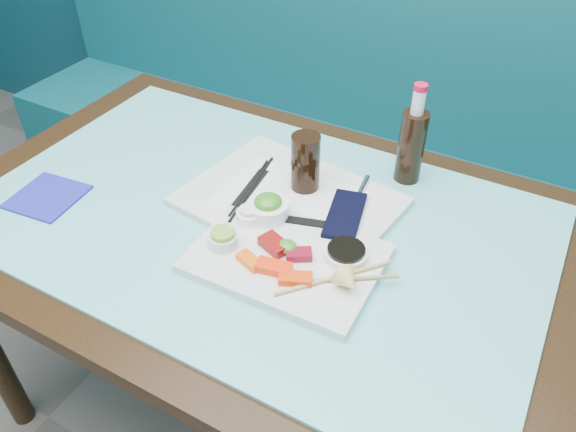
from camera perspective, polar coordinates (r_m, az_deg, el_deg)
The scene contains 34 objects.
booth_bench at distance 2.07m, azimuth 9.41°, elevation 4.68°, with size 3.00×0.56×1.17m.
dining_table at distance 1.28m, azimuth -3.14°, elevation -3.24°, with size 1.40×0.90×0.75m.
glass_top at distance 1.23m, azimuth -3.28°, elevation -0.24°, with size 1.22×0.76×0.01m, color #61C2C0.
sashimi_plate at distance 1.11m, azimuth -0.16°, elevation -4.31°, with size 0.36×0.26×0.02m, color silver.
salmon_left at distance 1.09m, azimuth -3.89°, elevation -4.56°, with size 0.06×0.03×0.01m, color #FF5A0A.
salmon_mid at distance 1.07m, azimuth -1.47°, elevation -5.25°, with size 0.07×0.03×0.02m, color #FF2F0A.
salmon_right at distance 1.05m, azimuth 0.77°, elevation -6.37°, with size 0.06×0.03×0.02m, color #F03909.
tuna_left at distance 1.11m, azimuth -1.39°, elevation -2.91°, with size 0.06×0.04×0.02m, color maroon.
tuna_right at distance 1.09m, azimuth 1.11°, elevation -3.93°, with size 0.05×0.03×0.02m, color maroon.
seaweed_garnish at distance 1.11m, azimuth -0.13°, elevation -3.12°, with size 0.04×0.04×0.02m, color #31821E.
ramekin_wasabi at distance 1.13m, azimuth -6.60°, elevation -2.43°, with size 0.06×0.06×0.02m, color silver.
wasabi_fill at distance 1.12m, azimuth -6.66°, elevation -1.76°, with size 0.05×0.05×0.01m, color #80AC37.
ramekin_ginger at distance 1.18m, azimuth -3.95°, elevation 0.00°, with size 0.05×0.05×0.02m, color white.
ginger_fill at distance 1.17m, azimuth -3.99°, elevation 0.60°, with size 0.04×0.04×0.01m, color beige.
soy_dish at distance 1.10m, azimuth 5.91°, elevation -3.87°, with size 0.09×0.09×0.02m, color white.
soy_fill at distance 1.09m, azimuth 5.95°, elevation -3.41°, with size 0.07×0.07×0.01m, color black.
lemon_wedge at distance 1.03m, azimuth 6.16°, elevation -6.64°, with size 0.05×0.05×0.04m, color #DECC69.
chopstick_sleeve at distance 1.18m, azimuth 1.69°, elevation -0.58°, with size 0.14×0.02×0.00m, color black.
wooden_chopstick_a at distance 1.06m, azimuth 4.68°, elevation -6.26°, with size 0.01×0.01×0.24m, color tan.
wooden_chopstick_b at distance 1.06m, azimuth 5.17°, elevation -6.45°, with size 0.01×0.01×0.23m, color #9D7C49.
serving_tray at distance 1.25m, azimuth 0.14°, elevation 1.48°, with size 0.45×0.34×0.02m, color silver.
paper_placemat at distance 1.25m, azimuth 0.14°, elevation 1.82°, with size 0.30×0.21×0.00m, color white.
seaweed_bowl at distance 1.19m, azimuth -2.03°, elevation 0.67°, with size 0.09×0.09×0.04m, color white.
seaweed_salad at distance 1.18m, azimuth -2.05°, elevation 1.45°, with size 0.06×0.06×0.03m, color #327D1C.
cola_glass at distance 1.24m, azimuth 1.78°, elevation 5.45°, with size 0.06×0.06×0.13m, color black.
navy_pouch at distance 1.20m, azimuth 5.81°, elevation 0.10°, with size 0.07×0.16×0.01m, color black.
fork at distance 1.28m, azimuth 7.51°, elevation 2.79°, with size 0.01×0.01×0.10m, color silver.
black_chopstick_a at distance 1.28m, azimuth -3.97°, elevation 2.96°, with size 0.01×0.01×0.22m, color black.
black_chopstick_b at distance 1.28m, azimuth -3.66°, elevation 2.88°, with size 0.01×0.01×0.26m, color black.
tray_sleeve at distance 1.28m, azimuth -3.81°, elevation 2.88°, with size 0.02×0.15×0.00m, color black.
cola_bottle_body at distance 1.32m, azimuth 12.39°, elevation 6.86°, with size 0.06×0.06×0.17m, color black.
cola_bottle_neck at distance 1.26m, azimuth 13.12°, elevation 11.23°, with size 0.03×0.03×0.06m, color white.
cola_bottle_cap at distance 1.25m, azimuth 13.35°, elevation 12.62°, with size 0.03×0.03×0.01m, color red.
blue_napkin at distance 1.39m, azimuth -23.26°, elevation 1.82°, with size 0.15×0.15×0.01m, color #1C219B.
Camera 1 is at (0.52, 0.66, 1.54)m, focal length 35.00 mm.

